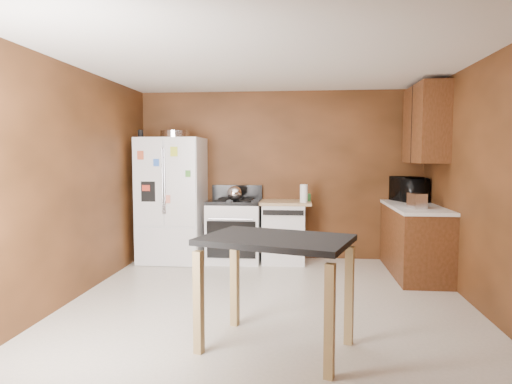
# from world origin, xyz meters

# --- Properties ---
(floor) EXTENTS (4.50, 4.50, 0.00)m
(floor) POSITION_xyz_m (0.00, 0.00, 0.00)
(floor) COLOR beige
(floor) RESTS_ON ground
(ceiling) EXTENTS (4.50, 4.50, 0.00)m
(ceiling) POSITION_xyz_m (0.00, 0.00, 2.50)
(ceiling) COLOR white
(ceiling) RESTS_ON ground
(wall_back) EXTENTS (4.20, 0.00, 4.20)m
(wall_back) POSITION_xyz_m (0.00, 2.25, 1.25)
(wall_back) COLOR brown
(wall_back) RESTS_ON ground
(wall_front) EXTENTS (4.20, 0.00, 4.20)m
(wall_front) POSITION_xyz_m (0.00, -2.25, 1.25)
(wall_front) COLOR brown
(wall_front) RESTS_ON ground
(wall_left) EXTENTS (0.00, 4.50, 4.50)m
(wall_left) POSITION_xyz_m (-2.10, 0.00, 1.25)
(wall_left) COLOR brown
(wall_left) RESTS_ON ground
(wall_right) EXTENTS (0.00, 4.50, 4.50)m
(wall_right) POSITION_xyz_m (2.10, 0.00, 1.25)
(wall_right) COLOR brown
(wall_right) RESTS_ON ground
(roasting_pan) EXTENTS (0.41, 0.41, 0.10)m
(roasting_pan) POSITION_xyz_m (-1.49, 1.87, 1.85)
(roasting_pan) COLOR silver
(roasting_pan) RESTS_ON refrigerator
(pen_cup) EXTENTS (0.08, 0.08, 0.11)m
(pen_cup) POSITION_xyz_m (-1.98, 1.79, 1.86)
(pen_cup) COLOR black
(pen_cup) RESTS_ON refrigerator
(kettle) EXTENTS (0.21, 0.21, 0.21)m
(kettle) POSITION_xyz_m (-0.62, 1.83, 1.01)
(kettle) COLOR silver
(kettle) RESTS_ON gas_range
(paper_towel) EXTENTS (0.12, 0.12, 0.25)m
(paper_towel) POSITION_xyz_m (0.36, 1.80, 1.02)
(paper_towel) COLOR white
(paper_towel) RESTS_ON dishwasher
(green_canister) EXTENTS (0.11, 0.11, 0.11)m
(green_canister) POSITION_xyz_m (0.42, 1.99, 0.94)
(green_canister) COLOR #3A974F
(green_canister) RESTS_ON dishwasher
(toaster) EXTENTS (0.20, 0.28, 0.18)m
(toaster) POSITION_xyz_m (1.74, 1.14, 0.99)
(toaster) COLOR silver
(toaster) RESTS_ON right_cabinets
(microwave) EXTENTS (0.55, 0.66, 0.31)m
(microwave) POSITION_xyz_m (1.84, 2.01, 1.06)
(microwave) COLOR black
(microwave) RESTS_ON right_cabinets
(refrigerator) EXTENTS (0.90, 0.80, 1.80)m
(refrigerator) POSITION_xyz_m (-1.55, 1.86, 0.90)
(refrigerator) COLOR white
(refrigerator) RESTS_ON ground
(gas_range) EXTENTS (0.76, 0.68, 1.10)m
(gas_range) POSITION_xyz_m (-0.64, 1.92, 0.46)
(gas_range) COLOR white
(gas_range) RESTS_ON ground
(dishwasher) EXTENTS (0.78, 0.63, 0.89)m
(dishwasher) POSITION_xyz_m (0.08, 1.95, 0.45)
(dishwasher) COLOR white
(dishwasher) RESTS_ON ground
(right_cabinets) EXTENTS (0.63, 1.58, 2.45)m
(right_cabinets) POSITION_xyz_m (1.84, 1.48, 0.91)
(right_cabinets) COLOR brown
(right_cabinets) RESTS_ON ground
(island) EXTENTS (1.31, 1.06, 0.91)m
(island) POSITION_xyz_m (0.13, -1.05, 0.76)
(island) COLOR black
(island) RESTS_ON ground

